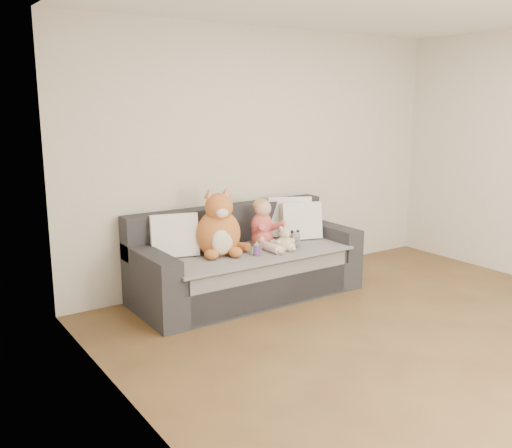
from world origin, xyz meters
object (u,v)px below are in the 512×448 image
(sippy_cup, at_px, (257,248))
(toddler, at_px, (265,227))
(plush_cat, at_px, (219,230))
(teddy_bear, at_px, (285,241))
(sofa, at_px, (245,265))

(sippy_cup, bearing_deg, toddler, 41.85)
(plush_cat, relative_size, teddy_bear, 2.62)
(sofa, relative_size, sippy_cup, 17.18)
(plush_cat, xyz_separation_m, teddy_bear, (0.58, -0.24, -0.14))
(plush_cat, bearing_deg, sofa, 23.81)
(toddler, height_order, sippy_cup, toddler)
(sofa, distance_m, toddler, 0.41)
(toddler, xyz_separation_m, plush_cat, (-0.50, 0.01, 0.04))
(toddler, relative_size, teddy_bear, 1.97)
(toddler, height_order, teddy_bear, toddler)
(sofa, xyz_separation_m, plush_cat, (-0.31, -0.05, 0.40))
(plush_cat, distance_m, sippy_cup, 0.39)
(sofa, relative_size, teddy_bear, 8.84)
(toddler, height_order, plush_cat, plush_cat)
(toddler, bearing_deg, teddy_bear, -77.87)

